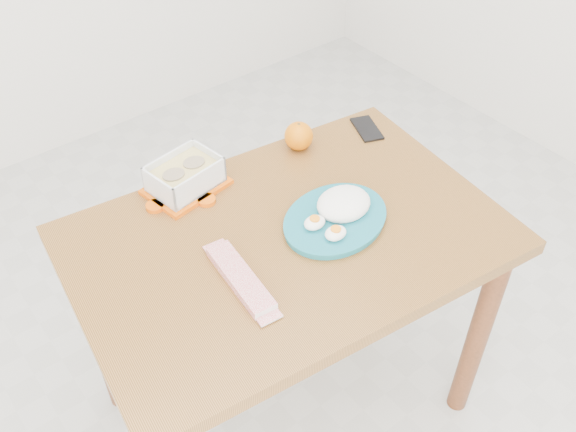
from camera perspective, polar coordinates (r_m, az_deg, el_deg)
ground at (r=2.19m, az=1.22°, el=-14.78°), size 3.50×3.50×0.00m
dining_table at (r=1.65m, az=0.00°, el=-4.56°), size 1.12×0.81×0.75m
food_container at (r=1.69m, az=-9.15°, el=3.52°), size 0.22×0.18×0.09m
orange_fruit at (r=1.81m, az=0.96°, el=7.12°), size 0.08×0.08×0.08m
rice_plate at (r=1.59m, az=4.48°, el=0.33°), size 0.33×0.33×0.08m
candy_bar at (r=1.45m, az=-4.23°, el=-5.55°), size 0.08×0.24×0.02m
smartphone at (r=1.92m, az=7.02°, el=7.71°), size 0.10×0.14×0.01m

